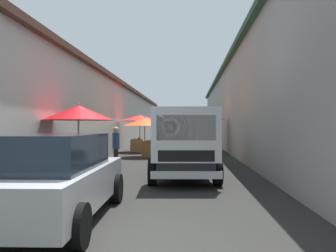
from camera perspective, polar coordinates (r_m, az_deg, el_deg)
ground at (r=17.41m, az=-0.05°, el=-5.37°), size 90.00×90.00×0.00m
building_left_whitewash at (r=21.17m, az=-18.75°, el=1.82°), size 49.80×7.50×4.61m
building_right_concrete at (r=20.43m, az=20.27°, el=3.29°), size 49.80×7.50×5.60m
fruit_stall_near_left at (r=13.93m, az=4.50°, el=0.59°), size 2.23×2.23×2.44m
fruit_stall_mid_lane at (r=20.24m, az=6.53°, el=0.56°), size 2.46×2.46×2.45m
fruit_stall_far_right at (r=21.35m, az=-4.89°, el=0.71°), size 2.67×2.67×2.42m
fruit_stall_far_left at (r=17.72m, az=-3.91°, el=-0.02°), size 2.35×2.35×2.14m
fruit_stall_near_right at (r=11.12m, az=-14.92°, el=0.98°), size 2.27×2.27×2.36m
hatchback_car at (r=5.99m, az=-19.41°, el=-8.16°), size 3.97×2.05×1.45m
delivery_truck at (r=9.68m, az=2.72°, el=-3.33°), size 5.01×2.19×2.08m
vendor_by_crates at (r=12.14m, az=-8.88°, el=-3.31°), size 0.61×0.34×1.59m
vendor_in_shade at (r=15.08m, az=1.62°, el=-2.63°), size 0.45×0.52×1.61m
plastic_stool at (r=8.78m, az=-20.15°, el=-8.32°), size 0.30×0.30×0.43m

